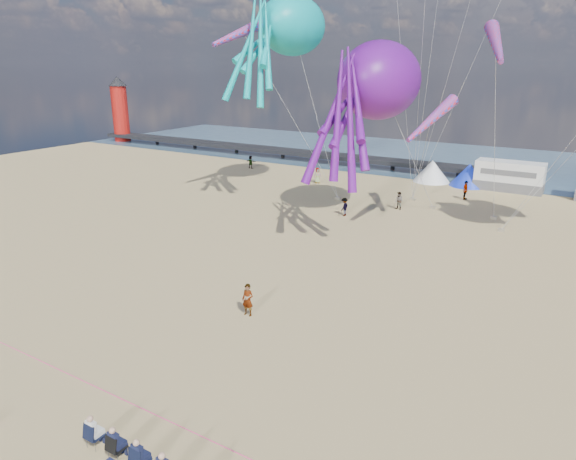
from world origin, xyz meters
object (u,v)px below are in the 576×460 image
object	(u,v)px
lighthouse	(120,114)
sandbag_d	(494,218)
tent_white	(432,171)
windsock_mid	(496,43)
kite_octopus_teal	(293,26)
beachgoer_1	(399,201)
tent_blue	(469,175)
beachgoer_3	(465,190)
beachgoer_2	(344,207)
sandbag_c	(501,230)
sandbag_e	(413,199)
windsock_left	(243,32)
motorhome_0	(509,176)
standing_person	(248,300)
kite_octopus_purple	(380,80)
windsock_right	(431,120)
spectator_row	(141,455)
sandbag_b	(433,207)
sandbag_a	(338,198)
beachgoer_4	(251,162)
beachgoer_6	(317,175)

from	to	relation	value
lighthouse	sandbag_d	size ratio (longest dim) A/B	18.00
tent_white	windsock_mid	distance (m)	23.81
tent_white	kite_octopus_teal	world-z (taller)	kite_octopus_teal
lighthouse	beachgoer_1	world-z (taller)	lighthouse
lighthouse	tent_blue	distance (m)	58.23
beachgoer_1	beachgoer_3	xyz separation A→B (m)	(4.22, 6.78, 0.11)
beachgoer_2	windsock_mid	size ratio (longest dim) A/B	0.29
tent_blue	sandbag_c	distance (m)	16.03
sandbag_e	windsock_left	world-z (taller)	windsock_left
beachgoer_2	windsock_mid	bearing A→B (deg)	85.43
motorhome_0	sandbag_c	xyz separation A→B (m)	(1.93, -14.85, -1.39)
standing_person	kite_octopus_purple	distance (m)	21.38
kite_octopus_purple	windsock_right	size ratio (longest dim) A/B	2.33
sandbag_c	spectator_row	bearing A→B (deg)	-99.49
sandbag_b	kite_octopus_teal	size ratio (longest dim) A/B	0.04
tent_blue	sandbag_e	distance (m)	9.66
sandbag_a	windsock_left	world-z (taller)	windsock_left
lighthouse	standing_person	world-z (taller)	lighthouse
windsock_mid	beachgoer_4	bearing A→B (deg)	135.04
beachgoer_4	sandbag_e	distance (m)	22.99
lighthouse	kite_octopus_teal	bearing A→B (deg)	-21.70
sandbag_a	kite_octopus_teal	distance (m)	16.38
tent_blue	windsock_left	bearing A→B (deg)	-129.85
tent_blue	windsock_mid	world-z (taller)	windsock_mid
tent_blue	windsock_right	size ratio (longest dim) A/B	0.75
tent_blue	beachgoer_6	distance (m)	16.22
sandbag_a	sandbag_b	bearing A→B (deg)	9.27
sandbag_a	sandbag_d	distance (m)	14.23
lighthouse	sandbag_a	xyz separation A→B (m)	(48.56, -16.47, -4.39)
sandbag_d	windsock_right	xyz separation A→B (m)	(-3.67, -8.22, 8.70)
sandbag_d	kite_octopus_teal	xyz separation A→B (m)	(-18.76, -1.97, 15.70)
tent_blue	beachgoer_6	xyz separation A→B (m)	(-14.50, -7.25, -0.34)
beachgoer_2	sandbag_b	xyz separation A→B (m)	(5.87, 6.27, -0.68)
standing_person	sandbag_e	bearing A→B (deg)	87.09
lighthouse	windsock_right	distance (m)	63.84
sandbag_c	windsock_mid	distance (m)	14.21
beachgoer_1	beachgoer_3	world-z (taller)	beachgoer_3
spectator_row	lighthouse	bearing A→B (deg)	138.80
motorhome_0	beachgoer_6	xyz separation A→B (m)	(-18.50, -7.25, -0.64)
standing_person	windsock_right	size ratio (longest dim) A/B	0.33
kite_octopus_purple	windsock_left	distance (m)	12.69
sandbag_c	windsock_mid	size ratio (longest dim) A/B	0.09
beachgoer_6	sandbag_b	xyz separation A→B (m)	(13.89, -3.78, -0.75)
windsock_left	windsock_right	xyz separation A→B (m)	(16.79, -0.96, -6.27)
beachgoer_3	sandbag_a	bearing A→B (deg)	122.47
windsock_right	motorhome_0	bearing A→B (deg)	102.35
sandbag_e	windsock_right	bearing A→B (deg)	-68.46
tent_blue	sandbag_b	distance (m)	11.10
spectator_row	sandbag_d	bearing A→B (deg)	83.22
beachgoer_2	sandbag_a	size ratio (longest dim) A/B	3.18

